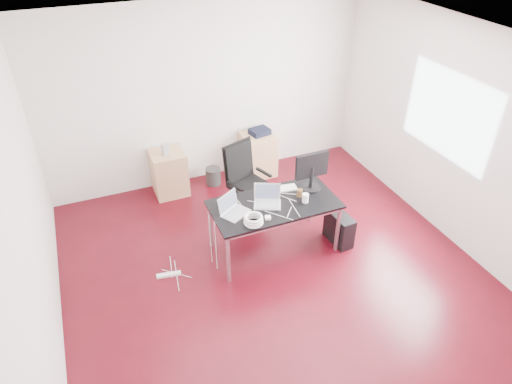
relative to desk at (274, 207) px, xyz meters
name	(u,v)px	position (x,y,z in m)	size (l,w,h in m)	color
room_shell	(278,175)	(-0.15, -0.39, 0.73)	(5.00, 5.00, 5.00)	#3D060F
desk	(274,207)	(0.00, 0.00, 0.00)	(1.60, 0.80, 0.73)	black
office_chair	(246,178)	(-0.04, 0.88, -0.07)	(0.61, 0.63, 1.08)	black
filing_cabinet_left	(169,173)	(-0.94, 1.84, -0.33)	(0.50, 0.50, 0.70)	tan
filing_cabinet_right	(258,154)	(0.55, 1.84, -0.33)	(0.50, 0.50, 0.70)	tan
pc_tower	(339,228)	(0.87, -0.21, -0.46)	(0.20, 0.45, 0.44)	black
wastebasket	(213,176)	(-0.25, 1.80, -0.54)	(0.24, 0.24, 0.28)	black
power_strip	(169,275)	(-1.42, 0.01, -0.66)	(0.30, 0.06, 0.04)	white
laptop_left	(233,209)	(-0.55, 0.01, 0.11)	(0.41, 0.39, 0.23)	silver
laptop_right	(268,199)	(-0.08, 0.04, 0.11)	(0.41, 0.37, 0.23)	silver
monitor	(312,169)	(0.58, 0.14, 0.34)	(0.45, 0.26, 0.51)	black
keyboard	(280,189)	(0.19, 0.25, 0.06)	(0.44, 0.14, 0.02)	white
cup_white	(305,198)	(0.37, -0.12, 0.11)	(0.08, 0.08, 0.12)	white
cup_brown	(300,193)	(0.36, 0.02, 0.10)	(0.08, 0.08, 0.10)	#553A1D
cable_coil	(253,220)	(-0.39, -0.28, 0.11)	(0.24, 0.24, 0.11)	white
power_adapter	(268,218)	(-0.20, -0.26, 0.07)	(0.07, 0.07, 0.03)	white
speaker	(165,149)	(-0.96, 1.78, 0.11)	(0.09, 0.08, 0.18)	#9E9E9E
navy_garment	(260,132)	(0.59, 1.87, 0.07)	(0.30, 0.24, 0.09)	black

